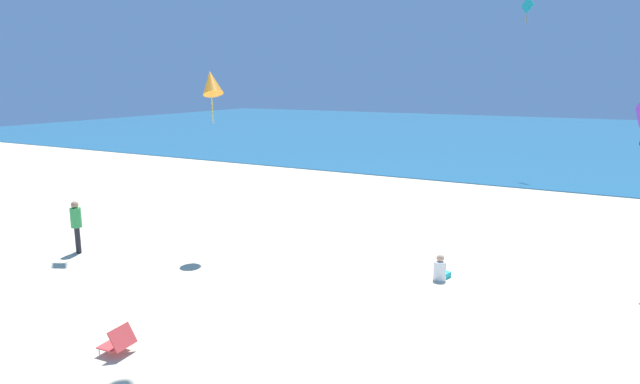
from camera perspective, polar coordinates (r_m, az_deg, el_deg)
ground_plane at (r=15.90m, az=1.89°, el=-9.40°), size 120.00×120.00×0.00m
ocean_water at (r=60.95m, az=22.38°, el=5.38°), size 120.00×60.00×0.05m
beach_chair_far_left at (r=12.73m, az=-20.15°, el=-14.26°), size 0.64×0.64×0.61m
person_3 at (r=16.45m, az=12.37°, el=-7.90°), size 0.47×0.67×0.76m
person_5 at (r=19.99m, az=-23.92°, el=-2.96°), size 0.48×0.48×1.76m
kite_teal at (r=36.20m, az=20.70°, el=17.60°), size 0.84×0.53×1.62m
kite_orange at (r=18.77m, az=-11.18°, el=11.07°), size 1.14×1.06×1.86m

